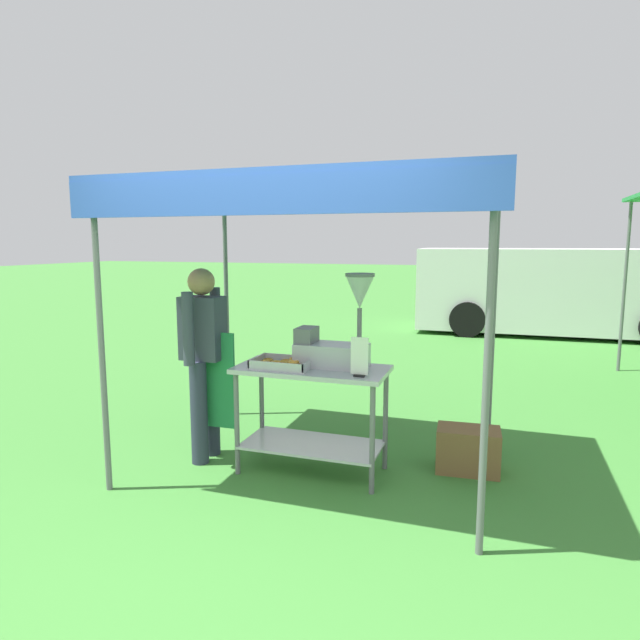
% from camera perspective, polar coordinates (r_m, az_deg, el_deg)
% --- Properties ---
extents(ground_plane, '(70.00, 70.00, 0.00)m').
position_cam_1_polar(ground_plane, '(9.18, 9.03, -3.34)').
color(ground_plane, '#3D7F33').
extents(stall_canopy, '(2.84, 2.07, 2.26)m').
position_cam_1_polar(stall_canopy, '(4.24, -0.45, 12.94)').
color(stall_canopy, slate).
rests_on(stall_canopy, ground).
extents(donut_cart, '(1.18, 0.57, 0.85)m').
position_cam_1_polar(donut_cart, '(4.30, -0.86, -8.14)').
color(donut_cart, '#B7B7BC').
rests_on(donut_cart, ground).
extents(donut_tray, '(0.45, 0.31, 0.07)m').
position_cam_1_polar(donut_tray, '(4.24, -3.96, -4.66)').
color(donut_tray, '#B7B7BC').
rests_on(donut_tray, donut_cart).
extents(donut_fryer, '(0.61, 0.28, 0.73)m').
position_cam_1_polar(donut_fryer, '(4.21, 1.83, -1.70)').
color(donut_fryer, '#B7B7BC').
rests_on(donut_fryer, donut_cart).
extents(menu_sign, '(0.13, 0.05, 0.29)m').
position_cam_1_polar(menu_sign, '(3.94, 4.17, -4.17)').
color(menu_sign, black).
rests_on(menu_sign, donut_cart).
extents(vendor, '(0.45, 0.53, 1.61)m').
position_cam_1_polar(vendor, '(4.59, -12.09, -3.50)').
color(vendor, '#2D3347').
rests_on(vendor, ground).
extents(supply_crate, '(0.51, 0.33, 0.35)m').
position_cam_1_polar(supply_crate, '(4.60, 15.30, -13.03)').
color(supply_crate, brown).
rests_on(supply_crate, ground).
extents(van_white, '(5.31, 2.18, 1.69)m').
position_cam_1_polar(van_white, '(11.79, 23.55, 2.93)').
color(van_white, white).
rests_on(van_white, ground).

